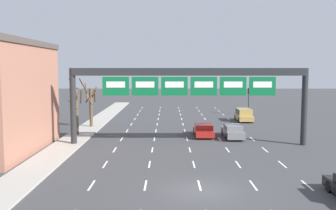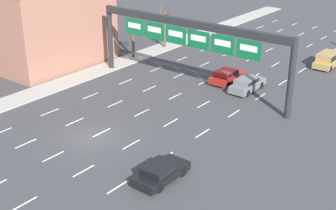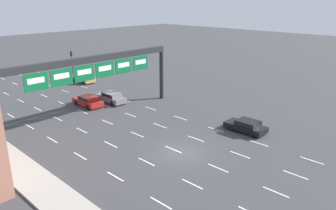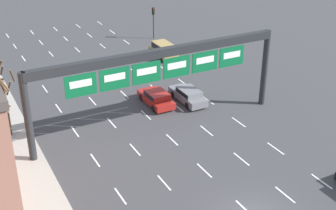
{
  "view_description": "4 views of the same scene",
  "coord_description": "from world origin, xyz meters",
  "px_view_note": "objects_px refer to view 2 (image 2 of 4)",
  "views": [
    {
      "loc": [
        -1.92,
        -21.25,
        7.14
      ],
      "look_at": [
        -1.8,
        12.17,
        3.84
      ],
      "focal_mm": 40.0,
      "sensor_mm": 36.0,
      "label": 1
    },
    {
      "loc": [
        25.41,
        -22.63,
        17.28
      ],
      "look_at": [
        3.61,
        5.23,
        2.0
      ],
      "focal_mm": 50.0,
      "sensor_mm": 36.0,
      "label": 2
    },
    {
      "loc": [
        -19.91,
        -17.43,
        13.16
      ],
      "look_at": [
        1.78,
        3.35,
        3.33
      ],
      "focal_mm": 35.0,
      "sensor_mm": 36.0,
      "label": 3
    },
    {
      "loc": [
        -15.59,
        -18.07,
        19.22
      ],
      "look_at": [
        -0.59,
        10.58,
        3.48
      ],
      "focal_mm": 50.0,
      "sensor_mm": 36.0,
      "label": 4
    }
  ],
  "objects_px": {
    "car_red": "(227,75)",
    "tree_bare_second": "(133,32)",
    "sign_gantry": "(189,35)",
    "car_grey": "(247,84)",
    "tree_bare_closest": "(165,26)",
    "car_black": "(160,171)",
    "suv_gold": "(328,59)"
  },
  "relations": [
    {
      "from": "car_black",
      "to": "tree_bare_second",
      "type": "height_order",
      "value": "tree_bare_second"
    },
    {
      "from": "tree_bare_closest",
      "to": "tree_bare_second",
      "type": "bearing_deg",
      "value": -92.76
    },
    {
      "from": "car_grey",
      "to": "tree_bare_closest",
      "type": "xyz_separation_m",
      "value": [
        -15.92,
        6.81,
        2.13
      ]
    },
    {
      "from": "car_red",
      "to": "car_black",
      "type": "relative_size",
      "value": 1.06
    },
    {
      "from": "car_red",
      "to": "tree_bare_closest",
      "type": "relative_size",
      "value": 0.85
    },
    {
      "from": "sign_gantry",
      "to": "tree_bare_closest",
      "type": "distance_m",
      "value": 15.51
    },
    {
      "from": "car_black",
      "to": "tree_bare_closest",
      "type": "bearing_deg",
      "value": 127.88
    },
    {
      "from": "car_grey",
      "to": "car_red",
      "type": "height_order",
      "value": "car_grey"
    },
    {
      "from": "sign_gantry",
      "to": "car_grey",
      "type": "distance_m",
      "value": 7.74
    },
    {
      "from": "car_grey",
      "to": "tree_bare_closest",
      "type": "relative_size",
      "value": 0.88
    },
    {
      "from": "suv_gold",
      "to": "tree_bare_closest",
      "type": "bearing_deg",
      "value": -164.61
    },
    {
      "from": "suv_gold",
      "to": "tree_bare_second",
      "type": "xyz_separation_m",
      "value": [
        -19.78,
        -11.11,
        2.22
      ]
    },
    {
      "from": "car_black",
      "to": "suv_gold",
      "type": "height_order",
      "value": "suv_gold"
    },
    {
      "from": "tree_bare_second",
      "to": "car_red",
      "type": "bearing_deg",
      "value": -0.76
    },
    {
      "from": "car_grey",
      "to": "car_black",
      "type": "height_order",
      "value": "car_grey"
    },
    {
      "from": "tree_bare_closest",
      "to": "car_grey",
      "type": "bearing_deg",
      "value": -23.15
    },
    {
      "from": "car_black",
      "to": "car_red",
      "type": "bearing_deg",
      "value": 108.74
    },
    {
      "from": "car_grey",
      "to": "car_black",
      "type": "bearing_deg",
      "value": -78.96
    },
    {
      "from": "sign_gantry",
      "to": "car_grey",
      "type": "height_order",
      "value": "sign_gantry"
    },
    {
      "from": "car_red",
      "to": "car_black",
      "type": "distance_m",
      "value": 20.18
    },
    {
      "from": "suv_gold",
      "to": "tree_bare_second",
      "type": "relative_size",
      "value": 0.72
    },
    {
      "from": "car_grey",
      "to": "suv_gold",
      "type": "relative_size",
      "value": 1.08
    },
    {
      "from": "car_black",
      "to": "suv_gold",
      "type": "xyz_separation_m",
      "value": [
        0.03,
        30.4,
        0.26
      ]
    },
    {
      "from": "car_red",
      "to": "tree_bare_second",
      "type": "bearing_deg",
      "value": 179.24
    },
    {
      "from": "car_red",
      "to": "tree_bare_closest",
      "type": "bearing_deg",
      "value": 155.51
    },
    {
      "from": "sign_gantry",
      "to": "car_black",
      "type": "distance_m",
      "value": 17.58
    },
    {
      "from": "car_grey",
      "to": "car_black",
      "type": "xyz_separation_m",
      "value": [
        3.55,
        -18.22,
        -0.05
      ]
    },
    {
      "from": "car_black",
      "to": "tree_bare_second",
      "type": "relative_size",
      "value": 0.7
    },
    {
      "from": "car_black",
      "to": "suv_gold",
      "type": "bearing_deg",
      "value": 89.94
    },
    {
      "from": "car_grey",
      "to": "tree_bare_closest",
      "type": "distance_m",
      "value": 17.44
    },
    {
      "from": "sign_gantry",
      "to": "car_grey",
      "type": "relative_size",
      "value": 4.72
    },
    {
      "from": "car_black",
      "to": "tree_bare_closest",
      "type": "relative_size",
      "value": 0.81
    }
  ]
}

